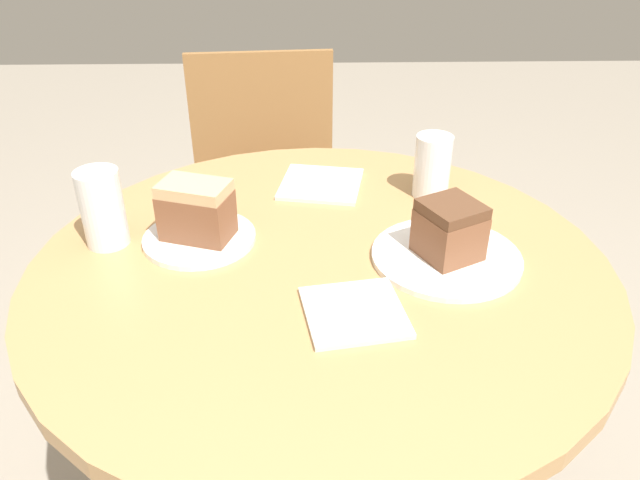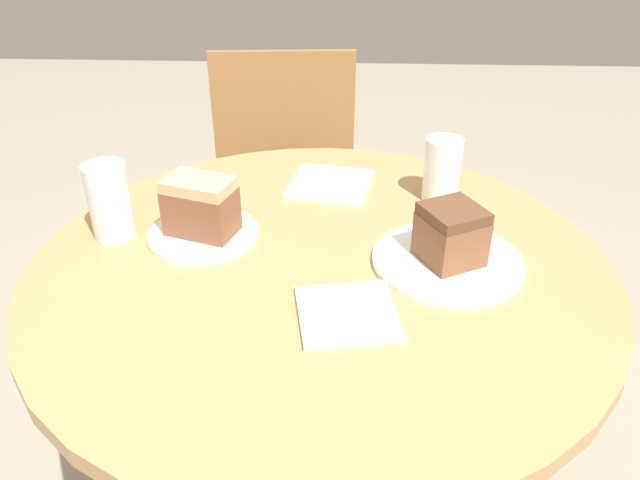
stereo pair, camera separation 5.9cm
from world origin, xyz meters
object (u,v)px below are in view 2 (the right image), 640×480
Objects in this scene: chair at (285,196)px; glass_water at (110,205)px; plate_far at (447,260)px; plate_near at (204,234)px; cake_slice_near at (201,206)px; glass_lemonade at (442,173)px; cake_slice_far at (451,233)px.

chair is 6.54× the size of glass_water.
plate_far is (0.35, -0.82, 0.31)m from chair.
cake_slice_near reaches higher than plate_near.
plate_near is 1.44× the size of glass_water.
plate_near is at bearing -99.08° from chair.
glass_water is at bearing -164.00° from glass_lemonade.
chair is at bearing 85.34° from plate_near.
glass_lemonade is (0.36, -0.59, 0.36)m from chair.
chair is at bearing 85.34° from cake_slice_near.
chair reaches higher than plate_far.
plate_near is at bearing 171.09° from cake_slice_far.
cake_slice_near is 0.15m from glass_water.
glass_lemonade is (0.01, 0.23, -0.00)m from cake_slice_far.
cake_slice_near is 0.42m from cake_slice_far.
chair reaches higher than plate_near.
cake_slice_near is 0.99× the size of glass_water.
cake_slice_near is at bearing -153.43° from plate_near.
cake_slice_near is 1.08× the size of glass_lemonade.
cake_slice_far reaches higher than chair.
chair is at bearing 121.61° from glass_lemonade.
glass_lemonade is 0.91× the size of glass_water.
plate_far is at bearing -8.91° from plate_near.
chair is 6.62× the size of cake_slice_near.
chair is 3.57× the size of plate_far.
glass_water reaches higher than cake_slice_near.
glass_lemonade reaches higher than plate_far.
plate_far is at bearing -71.29° from chair.
plate_far is 0.57m from glass_water.
chair is at bearing 113.13° from plate_far.
glass_lemonade is (0.42, 0.16, 0.05)m from plate_near.
glass_water is at bearing 173.71° from plate_far.
plate_near is 0.46m from glass_lemonade.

